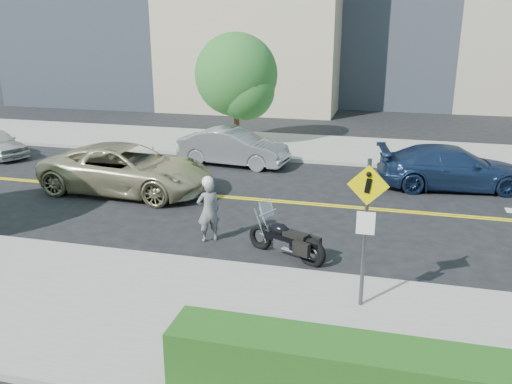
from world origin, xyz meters
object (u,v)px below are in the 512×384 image
at_px(suv, 127,169).
at_px(parked_car_silver, 234,147).
at_px(pedestrian_sign, 366,220).
at_px(motorcyclist, 208,209).
at_px(parked_car_blue, 452,168).
at_px(motorcycle, 286,231).

relative_size(suv, parked_car_silver, 1.32).
bearing_deg(pedestrian_sign, motorcyclist, 146.78).
distance_m(pedestrian_sign, parked_car_silver, 11.92).
bearing_deg(motorcyclist, pedestrian_sign, 111.48).
height_order(motorcyclist, parked_car_silver, motorcyclist).
height_order(motorcyclist, suv, motorcyclist).
xyz_separation_m(suv, parked_car_blue, (10.59, 3.17, -0.07)).
bearing_deg(pedestrian_sign, suv, 143.46).
relative_size(motorcycle, parked_car_blue, 0.43).
height_order(motorcyclist, parked_car_blue, motorcyclist).
bearing_deg(motorcycle, motorcyclist, -168.21).
xyz_separation_m(parked_car_silver, parked_car_blue, (8.17, -1.14, 0.01)).
bearing_deg(parked_car_silver, motorcyclist, -161.67).
height_order(motorcyclist, motorcycle, motorcyclist).
height_order(pedestrian_sign, motorcyclist, pedestrian_sign).
bearing_deg(pedestrian_sign, motorcycle, 131.61).
distance_m(motorcyclist, suv, 5.25).
distance_m(pedestrian_sign, suv, 10.24).
height_order(motorcycle, parked_car_blue, parked_car_blue).
relative_size(motorcyclist, suv, 0.31).
bearing_deg(pedestrian_sign, parked_car_blue, 75.30).
xyz_separation_m(pedestrian_sign, motorcycle, (-1.96, 2.21, -1.30)).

